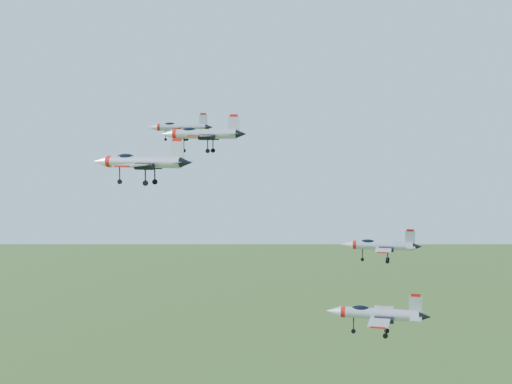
% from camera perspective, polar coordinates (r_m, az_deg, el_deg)
% --- Properties ---
extents(jet_lead, '(11.15, 9.40, 3.00)m').
position_cam_1_polar(jet_lead, '(121.68, -6.14, 5.19)').
color(jet_lead, '#B2B9C0').
extents(jet_left_high, '(13.38, 11.05, 3.58)m').
position_cam_1_polar(jet_left_high, '(105.44, -4.33, 4.67)').
color(jet_left_high, '#B2B9C0').
extents(jet_right_high, '(13.97, 11.48, 3.75)m').
position_cam_1_polar(jet_right_high, '(90.73, -9.22, 2.41)').
color(jet_right_high, '#B2B9C0').
extents(jet_left_low, '(11.98, 9.98, 3.20)m').
position_cam_1_polar(jet_left_low, '(107.98, 9.90, -4.22)').
color(jet_left_low, '#B2B9C0').
extents(jet_right_low, '(13.16, 10.89, 3.52)m').
position_cam_1_polar(jet_right_low, '(91.84, 9.60, -9.57)').
color(jet_right_low, '#B2B9C0').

